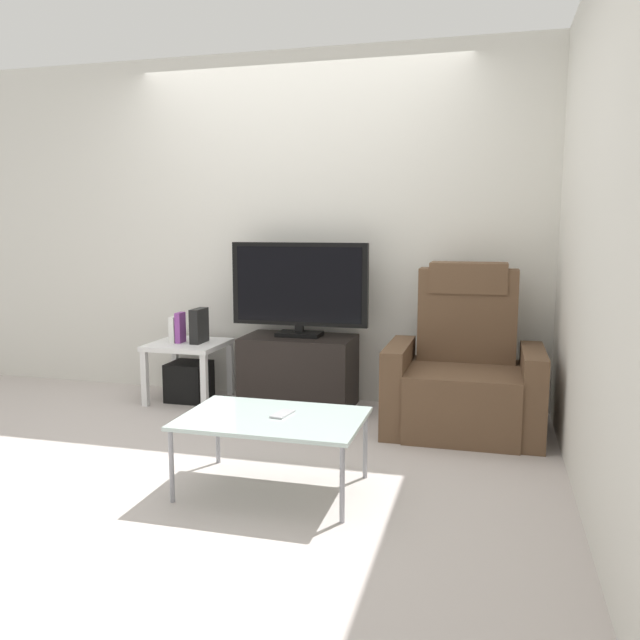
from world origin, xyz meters
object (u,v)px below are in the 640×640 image
(side_table, at_px, (188,351))
(tv_stand, at_px, (299,371))
(television, at_px, (299,287))
(game_console, at_px, (199,326))
(subwoofer_box, at_px, (189,381))
(coffee_table, at_px, (273,421))
(book_middle, at_px, (180,328))
(cell_phone, at_px, (282,414))
(recliner_armchair, at_px, (464,373))
(book_leftmost, at_px, (174,329))

(side_table, bearing_deg, tv_stand, 3.60)
(television, bearing_deg, game_console, -175.32)
(side_table, xyz_separation_m, game_console, (0.09, 0.01, 0.20))
(side_table, distance_m, game_console, 0.22)
(subwoofer_box, bearing_deg, tv_stand, 3.60)
(tv_stand, xyz_separation_m, coffee_table, (0.32, -1.50, 0.09))
(television, distance_m, book_middle, 0.97)
(game_console, relative_size, cell_phone, 1.73)
(television, xyz_separation_m, recliner_armchair, (1.20, -0.26, -0.51))
(tv_stand, xyz_separation_m, side_table, (-0.86, -0.05, 0.12))
(book_leftmost, bearing_deg, side_table, 11.31)
(book_leftmost, distance_m, game_console, 0.20)
(television, distance_m, coffee_table, 1.63)
(side_table, xyz_separation_m, cell_phone, (1.21, -1.40, 0.01))
(coffee_table, distance_m, cell_phone, 0.06)
(subwoofer_box, xyz_separation_m, coffee_table, (1.17, -1.44, 0.21))
(television, bearing_deg, tv_stand, -90.00)
(television, height_order, cell_phone, television)
(side_table, distance_m, coffee_table, 1.86)
(television, xyz_separation_m, book_leftmost, (-0.96, -0.09, -0.34))
(book_leftmost, bearing_deg, recliner_armchair, -4.51)
(side_table, xyz_separation_m, subwoofer_box, (-0.00, 0.00, -0.23))
(television, xyz_separation_m, side_table, (-0.86, -0.07, -0.50))
(subwoofer_box, xyz_separation_m, book_middle, (-0.05, -0.02, 0.42))
(coffee_table, bearing_deg, side_table, 129.17)
(coffee_table, bearing_deg, television, 101.77)
(side_table, bearing_deg, game_console, 6.34)
(tv_stand, distance_m, book_middle, 0.96)
(television, xyz_separation_m, coffee_table, (0.32, -1.51, -0.53))
(tv_stand, bearing_deg, side_table, -176.40)
(recliner_armchair, xyz_separation_m, book_leftmost, (-2.16, 0.17, 0.17))
(tv_stand, distance_m, television, 0.62)
(game_console, bearing_deg, subwoofer_box, -173.66)
(recliner_armchair, bearing_deg, side_table, -176.89)
(book_leftmost, distance_m, coffee_table, 1.92)
(tv_stand, distance_m, book_leftmost, 1.00)
(recliner_armchair, distance_m, game_console, 1.99)
(side_table, height_order, book_leftmost, book_leftmost)
(tv_stand, bearing_deg, book_middle, -175.34)
(subwoofer_box, height_order, cell_phone, cell_phone)
(side_table, bearing_deg, recliner_armchair, -5.28)
(side_table, bearing_deg, television, 4.86)
(tv_stand, relative_size, book_leftmost, 4.13)
(side_table, relative_size, game_console, 2.08)
(book_middle, bearing_deg, coffee_table, -49.24)
(side_table, bearing_deg, book_middle, -158.40)
(subwoofer_box, height_order, game_console, game_console)
(book_middle, distance_m, cell_phone, 1.88)
(recliner_armchair, height_order, book_leftmost, recliner_armchair)
(recliner_armchair, distance_m, cell_phone, 1.48)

